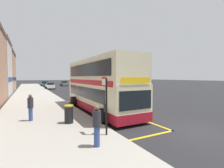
% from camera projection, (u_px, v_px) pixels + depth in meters
% --- Properties ---
extents(ground_plane, '(260.00, 260.00, 0.00)m').
position_uv_depth(ground_plane, '(66.00, 90.00, 36.70)').
color(ground_plane, black).
extents(pavement_near, '(6.00, 76.00, 0.14)m').
position_uv_depth(pavement_near, '(32.00, 91.00, 33.41)').
color(pavement_near, gray).
rests_on(pavement_near, ground).
extents(double_decker_bus, '(3.26, 10.77, 4.40)m').
position_uv_depth(double_decker_bus, '(99.00, 87.00, 13.85)').
color(double_decker_bus, beige).
rests_on(double_decker_bus, ground).
extents(bus_bay_markings, '(3.06, 13.23, 0.01)m').
position_uv_depth(bus_bay_markings, '(100.00, 111.00, 13.76)').
color(bus_bay_markings, gold).
rests_on(bus_bay_markings, ground).
extents(bus_stop_sign, '(0.09, 0.51, 2.79)m').
position_uv_depth(bus_stop_sign, '(106.00, 101.00, 7.70)').
color(bus_stop_sign, black).
rests_on(bus_stop_sign, pavement_near).
extents(parked_car_teal_kerbside, '(2.09, 4.20, 1.62)m').
position_uv_depth(parked_car_teal_kerbside, '(44.00, 84.00, 50.52)').
color(parked_car_teal_kerbside, '#196066').
rests_on(parked_car_teal_kerbside, ground).
extents(parked_car_grey_across, '(2.09, 4.20, 1.62)m').
position_uv_depth(parked_car_grey_across, '(64.00, 84.00, 52.85)').
color(parked_car_grey_across, slate).
rests_on(parked_car_grey_across, ground).
extents(parked_car_white_distant, '(2.09, 4.20, 1.62)m').
position_uv_depth(parked_car_white_distant, '(50.00, 86.00, 39.18)').
color(parked_car_white_distant, silver).
rests_on(parked_car_white_distant, ground).
extents(pedestrian_waiting_near_sign, '(0.34, 0.34, 1.69)m').
position_uv_depth(pedestrian_waiting_near_sign, '(30.00, 106.00, 10.15)').
color(pedestrian_waiting_near_sign, '#33478C').
rests_on(pedestrian_waiting_near_sign, pavement_near).
extents(pedestrian_further_back, '(0.34, 0.34, 1.66)m').
position_uv_depth(pedestrian_further_back, '(97.00, 124.00, 6.38)').
color(pedestrian_further_back, '#33478C').
rests_on(pedestrian_further_back, pavement_near).
extents(litter_bin, '(0.55, 0.55, 1.09)m').
position_uv_depth(litter_bin, '(69.00, 114.00, 9.67)').
color(litter_bin, black).
rests_on(litter_bin, pavement_near).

